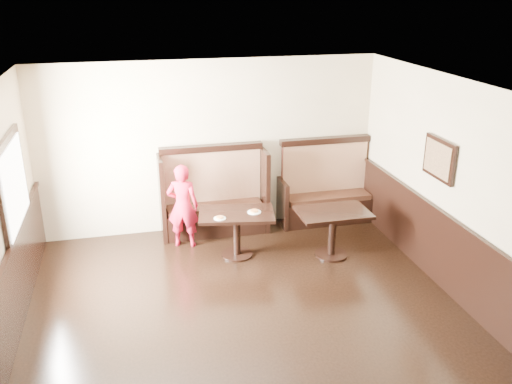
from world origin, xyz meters
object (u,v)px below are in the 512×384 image
object	(u,v)px
booth_neighbor	(326,194)
table_neighbor	(333,222)
booth_main	(214,201)
table_main	(237,223)
child	(183,206)

from	to	relation	value
booth_neighbor	table_neighbor	distance (m)	1.35
booth_main	table_neighbor	world-z (taller)	booth_main
booth_main	table_main	xyz separation A→B (m)	(0.19, -0.96, 0.01)
booth_neighbor	child	world-z (taller)	booth_neighbor
table_neighbor	child	world-z (taller)	child
booth_neighbor	table_neighbor	bearing A→B (deg)	-106.03
booth_main	child	world-z (taller)	booth_main
table_main	child	bearing A→B (deg)	154.51
booth_neighbor	booth_main	bearing A→B (deg)	179.95
child	booth_main	bearing A→B (deg)	-124.87
table_neighbor	booth_neighbor	bearing A→B (deg)	74.14
booth_main	table_neighbor	bearing A→B (deg)	-39.39
table_main	child	xyz separation A→B (m)	(-0.74, 0.53, 0.13)
table_main	table_neighbor	world-z (taller)	table_neighbor
booth_neighbor	table_neighbor	xyz separation A→B (m)	(-0.37, -1.29, 0.07)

